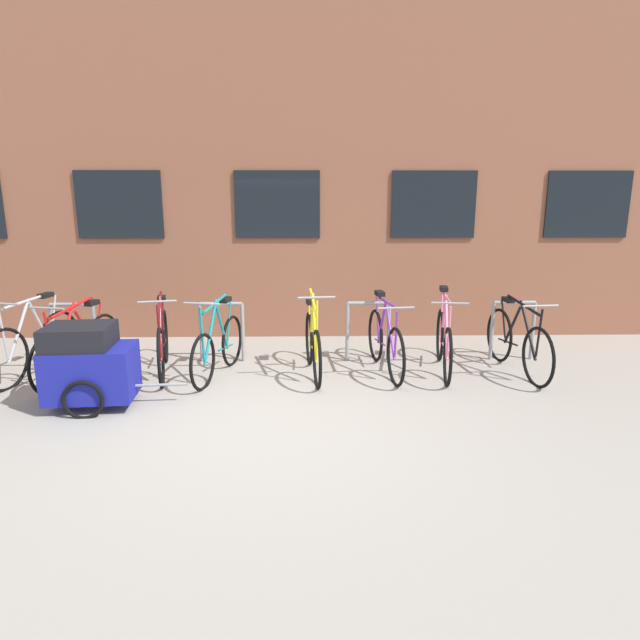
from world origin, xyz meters
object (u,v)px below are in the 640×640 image
(bicycle_pink, at_px, (444,341))
(bicycle_maroon, at_px, (163,343))
(bicycle_teal, at_px, (218,347))
(bicycle_black, at_px, (517,342))
(bicycle_purple, at_px, (385,342))
(bicycle_red, at_px, (79,348))
(bicycle_silver, at_px, (34,345))
(bicycle_yellow, at_px, (313,344))
(bike_trailer, at_px, (89,365))

(bicycle_pink, bearing_deg, bicycle_maroon, 179.99)
(bicycle_teal, bearing_deg, bicycle_black, 1.03)
(bicycle_purple, distance_m, bicycle_teal, 2.13)
(bicycle_red, relative_size, bicycle_maroon, 1.00)
(bicycle_silver, relative_size, bicycle_yellow, 1.01)
(bicycle_purple, relative_size, bike_trailer, 1.19)
(bicycle_pink, xyz_separation_m, bicycle_teal, (-2.89, -0.14, -0.02))
(bicycle_teal, distance_m, bike_trailer, 1.57)
(bike_trailer, bearing_deg, bicycle_yellow, 23.26)
(bicycle_yellow, distance_m, bicycle_red, 2.91)
(bicycle_black, height_order, bicycle_teal, bicycle_teal)
(bicycle_yellow, bearing_deg, bicycle_maroon, 176.94)
(bicycle_red, distance_m, bicycle_pink, 4.61)
(bicycle_black, bearing_deg, bicycle_teal, -178.97)
(bicycle_maroon, bearing_deg, bicycle_black, -0.89)
(bicycle_maroon, bearing_deg, bicycle_silver, -175.98)
(bicycle_maroon, distance_m, bicycle_black, 4.55)
(bicycle_black, bearing_deg, bicycle_maroon, 179.11)
(bicycle_silver, distance_m, bike_trailer, 1.50)
(bicycle_maroon, height_order, bicycle_teal, bicycle_maroon)
(bicycle_pink, relative_size, bicycle_purple, 1.01)
(bicycle_yellow, relative_size, bicycle_black, 0.93)
(bicycle_pink, height_order, bicycle_black, bicycle_pink)
(bicycle_red, bearing_deg, bicycle_purple, 2.80)
(bicycle_yellow, height_order, bicycle_red, bicycle_yellow)
(bicycle_silver, height_order, bicycle_purple, bicycle_silver)
(bicycle_silver, relative_size, bicycle_red, 0.97)
(bicycle_silver, bearing_deg, bicycle_red, -8.09)
(bicycle_black, relative_size, bicycle_teal, 1.11)
(bicycle_silver, relative_size, bike_trailer, 1.15)
(bicycle_red, bearing_deg, bike_trailer, -61.99)
(bicycle_red, height_order, bicycle_maroon, bicycle_maroon)
(bicycle_silver, bearing_deg, bicycle_pink, 1.21)
(bicycle_silver, xyz_separation_m, bicycle_yellow, (3.50, 0.01, -0.02))
(bicycle_maroon, xyz_separation_m, bike_trailer, (-0.49, -1.14, 0.07))
(bicycle_yellow, xyz_separation_m, bicycle_black, (2.63, 0.03, 0.00))
(bicycle_yellow, distance_m, bicycle_black, 2.63)
(bicycle_silver, height_order, bicycle_teal, bicycle_silver)
(bicycle_yellow, distance_m, bike_trailer, 2.62)
(bicycle_yellow, bearing_deg, bicycle_pink, 3.43)
(bicycle_maroon, relative_size, bicycle_teal, 1.08)
(bicycle_silver, xyz_separation_m, bicycle_teal, (2.30, -0.03, -0.03))
(bicycle_yellow, relative_size, bicycle_pink, 0.95)
(bicycle_pink, distance_m, bicycle_black, 0.94)
(bike_trailer, bearing_deg, bicycle_silver, 136.71)
(bicycle_pink, bearing_deg, bicycle_purple, -179.56)
(bicycle_purple, height_order, bicycle_black, bicycle_purple)
(bicycle_red, xyz_separation_m, bicycle_black, (5.54, 0.12, 0.01))
(bicycle_maroon, bearing_deg, bicycle_purple, -0.14)
(bicycle_pink, bearing_deg, bicycle_teal, -177.24)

